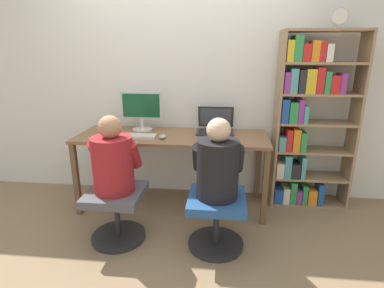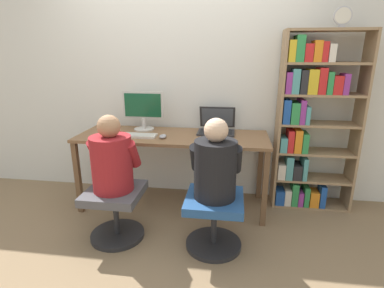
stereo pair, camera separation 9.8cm
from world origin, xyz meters
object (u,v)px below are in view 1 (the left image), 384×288
Objects in this scene: laptop at (215,127)px; office_chair_left at (117,209)px; person_at_laptop at (218,165)px; keyboard at (134,136)px; person_at_monitor at (113,160)px; desk_clock at (340,17)px; bookshelf at (306,122)px; office_chair_right at (216,216)px; desktop_monitor at (142,111)px.

office_chair_left is (-0.81, -0.84, -0.54)m from laptop.
person_at_laptop is at bearing -86.78° from laptop.
keyboard is at bearing 88.41° from office_chair_left.
desk_clock reaches higher than person_at_monitor.
bookshelf is (1.72, 0.84, 0.62)m from office_chair_left.
person_at_laptop is at bearing 90.00° from office_chair_right.
bookshelf is (1.70, 0.29, 0.12)m from keyboard.
bookshelf reaches higher than laptop.
person_at_monitor is at bearing -134.06° from laptop.
office_chair_right is at bearing -1.11° from office_chair_left.
office_chair_left is 2.58m from desk_clock.
office_chair_left and office_chair_right have the same top height.
keyboard is 2.45× the size of desk_clock.
desk_clock reaches higher than person_at_laptop.
office_chair_right is 2.05m from desk_clock.
bookshelf is at bearing 26.06° from office_chair_left.
laptop is 0.84m from keyboard.
office_chair_right is at bearing -34.12° from keyboard.
person_at_monitor is at bearing 90.00° from office_chair_left.
bookshelf is at bearing 159.73° from desk_clock.
keyboard is at bearing -170.40° from bookshelf.
desk_clock reaches higher than keyboard.
office_chair_right is 1.36m from bookshelf.
laptop is 0.80× the size of office_chair_left.
laptop is at bearing 93.22° from person_at_laptop.
bookshelf reaches higher than person_at_laptop.
person_at_monitor is at bearing -157.70° from desk_clock.
office_chair_right is 0.96m from person_at_monitor.
laptop is 0.58× the size of person_at_laptop.
keyboard is at bearing -92.44° from desktop_monitor.
person_at_monitor reaches higher than office_chair_right.
desk_clock reaches higher than office_chair_left.
desktop_monitor is 0.68× the size of person_at_monitor.
person_at_monitor is at bearing 178.57° from office_chair_right.
bookshelf reaches higher than office_chair_left.
desktop_monitor is 0.87m from person_at_monitor.
office_chair_left is 0.45m from person_at_monitor.
person_at_laptop is 3.65× the size of desk_clock.
keyboard is at bearing 88.40° from person_at_monitor.
office_chair_left is 0.96m from person_at_laptop.
desktop_monitor is 0.79m from laptop.
bookshelf is at bearing 25.93° from person_at_monitor.
office_chair_right is 0.45m from person_at_laptop.
desktop_monitor reaches higher than office_chair_left.
office_chair_left is 2.65× the size of desk_clock.
desk_clock is at bearing 37.61° from office_chair_right.
keyboard is at bearing 145.88° from office_chair_right.
person_at_monitor reaches higher than keyboard.
laptop is (0.78, 0.01, -0.16)m from desktop_monitor.
office_chair_left is at bearing -153.94° from bookshelf.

